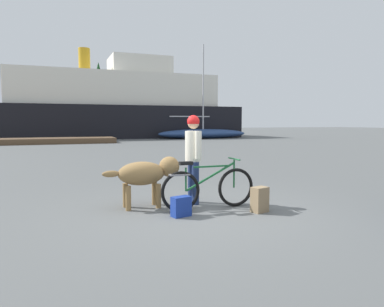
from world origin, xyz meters
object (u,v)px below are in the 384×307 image
object	(u,v)px
sailboat_moored	(203,133)
dog	(147,173)
person_cyclist	(193,151)
ferry_boat	(117,107)
bicycle	(208,188)
handbag_pannier	(181,206)
backpack	(260,200)

from	to	relation	value
sailboat_moored	dog	bearing A→B (deg)	-114.87
person_cyclist	sailboat_moored	world-z (taller)	sailboat_moored
person_cyclist	ferry_boat	size ratio (longest dim) A/B	0.07
dog	bicycle	bearing A→B (deg)	-28.01
bicycle	person_cyclist	xyz separation A→B (m)	(-0.09, 0.52, 0.64)
sailboat_moored	handbag_pannier	bearing A→B (deg)	-113.45
backpack	ferry_boat	bearing A→B (deg)	85.52
person_cyclist	handbag_pannier	size ratio (longest dim) A/B	5.08
dog	handbag_pannier	xyz separation A→B (m)	(0.38, -0.84, -0.47)
dog	ferry_boat	bearing A→B (deg)	82.04
backpack	sailboat_moored	world-z (taller)	sailboat_moored
person_cyclist	bicycle	bearing A→B (deg)	-79.95
sailboat_moored	backpack	bearing A→B (deg)	-110.65
backpack	bicycle	bearing A→B (deg)	145.24
dog	backpack	distance (m)	2.11
person_cyclist	sailboat_moored	distance (m)	27.23
person_cyclist	dog	distance (m)	1.00
handbag_pannier	backpack	bearing A→B (deg)	-9.19
bicycle	ferry_boat	size ratio (longest dim) A/B	0.07
handbag_pannier	sailboat_moored	world-z (taller)	sailboat_moored
handbag_pannier	ferry_boat	size ratio (longest dim) A/B	0.01
handbag_pannier	ferry_boat	distance (m)	31.35
bicycle	handbag_pannier	xyz separation A→B (m)	(-0.63, -0.30, -0.22)
handbag_pannier	person_cyclist	bearing A→B (deg)	56.71
dog	ferry_boat	world-z (taller)	ferry_boat
person_cyclist	dog	xyz separation A→B (m)	(-0.92, 0.02, -0.40)
dog	backpack	xyz separation A→B (m)	(1.77, -1.06, -0.41)
dog	person_cyclist	bearing A→B (deg)	-1.18
ferry_boat	sailboat_moored	size ratio (longest dim) A/B	2.74
ferry_boat	dog	bearing A→B (deg)	-97.96
ferry_boat	handbag_pannier	bearing A→B (deg)	-97.06
dog	ferry_boat	size ratio (longest dim) A/B	0.06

